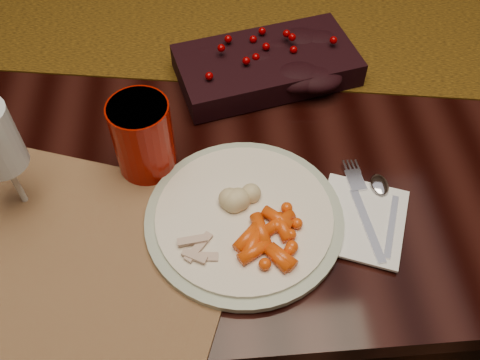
{
  "coord_description": "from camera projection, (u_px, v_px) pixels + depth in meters",
  "views": [
    {
      "loc": [
        -0.07,
        -0.73,
        1.42
      ],
      "look_at": [
        -0.03,
        -0.26,
        0.8
      ],
      "focal_mm": 40.0,
      "sensor_mm": 36.0,
      "label": 1
    }
  ],
  "objects": [
    {
      "name": "mashed_potatoes",
      "position": [
        243.0,
        191.0,
        0.78
      ],
      "size": [
        0.09,
        0.08,
        0.04
      ],
      "primitive_type": null,
      "rotation": [
        0.0,
        0.0,
        0.26
      ],
      "color": "beige",
      "rests_on": "dinner_plate"
    },
    {
      "name": "spoon",
      "position": [
        388.0,
        213.0,
        0.79
      ],
      "size": [
        0.08,
        0.14,
        0.0
      ],
      "primitive_type": null,
      "rotation": [
        0.0,
        0.0,
        -0.37
      ],
      "color": "silver",
      "rests_on": "napkin"
    },
    {
      "name": "napkin",
      "position": [
        362.0,
        220.0,
        0.79
      ],
      "size": [
        0.17,
        0.18,
        0.0
      ],
      "primitive_type": "cube",
      "rotation": [
        0.0,
        0.0,
        -0.38
      ],
      "color": "white",
      "rests_on": "placemat_main"
    },
    {
      "name": "floor",
      "position": [
        244.0,
        278.0,
        1.57
      ],
      "size": [
        5.0,
        5.0,
        0.0
      ],
      "primitive_type": "plane",
      "color": "black",
      "rests_on": "ground"
    },
    {
      "name": "baby_carrots",
      "position": [
        275.0,
        237.0,
        0.75
      ],
      "size": [
        0.12,
        0.1,
        0.02
      ],
      "primitive_type": null,
      "rotation": [
        0.0,
        0.0,
        -0.25
      ],
      "color": "#E0450A",
      "rests_on": "dinner_plate"
    },
    {
      "name": "wine_glass",
      "position": [
        4.0,
        161.0,
        0.74
      ],
      "size": [
        0.09,
        0.09,
        0.19
      ],
      "primitive_type": null,
      "rotation": [
        0.0,
        0.0,
        -0.31
      ],
      "color": "silver",
      "rests_on": "dining_table"
    },
    {
      "name": "dining_table",
      "position": [
        245.0,
        204.0,
        1.27
      ],
      "size": [
        1.8,
        1.0,
        0.75
      ],
      "primitive_type": "cube",
      "color": "black",
      "rests_on": "floor"
    },
    {
      "name": "placemat_main",
      "position": [
        38.0,
        258.0,
        0.75
      ],
      "size": [
        0.58,
        0.51,
        0.0
      ],
      "primitive_type": "cube",
      "rotation": [
        0.0,
        0.0,
        -0.37
      ],
      "color": "brown",
      "rests_on": "dining_table"
    },
    {
      "name": "turkey_shreds",
      "position": [
        194.0,
        247.0,
        0.74
      ],
      "size": [
        0.08,
        0.08,
        0.01
      ],
      "primitive_type": null,
      "rotation": [
        0.0,
        0.0,
        0.36
      ],
      "color": "beige",
      "rests_on": "dinner_plate"
    },
    {
      "name": "fork",
      "position": [
        364.0,
        213.0,
        0.79
      ],
      "size": [
        0.04,
        0.17,
        0.0
      ],
      "primitive_type": null,
      "rotation": [
        0.0,
        0.0,
        0.1
      ],
      "color": "silver",
      "rests_on": "napkin"
    },
    {
      "name": "dinner_plate",
      "position": [
        244.0,
        218.0,
        0.78
      ],
      "size": [
        0.36,
        0.36,
        0.02
      ],
      "primitive_type": "cylinder",
      "rotation": [
        0.0,
        0.0,
        -0.27
      ],
      "color": "#F2E5CE",
      "rests_on": "placemat_main"
    },
    {
      "name": "red_cup",
      "position": [
        143.0,
        137.0,
        0.81
      ],
      "size": [
        0.11,
        0.11,
        0.13
      ],
      "primitive_type": "cylinder",
      "rotation": [
        0.0,
        0.0,
        0.29
      ],
      "color": "#820B01",
      "rests_on": "placemat_main"
    },
    {
      "name": "table_runner",
      "position": [
        245.0,
        24.0,
        1.09
      ],
      "size": [
        1.81,
        0.66,
        0.0
      ],
      "primitive_type": "cube",
      "rotation": [
        0.0,
        0.0,
        -0.17
      ],
      "color": "#472D08",
      "rests_on": "dining_table"
    },
    {
      "name": "placemat_second",
      "position": [
        73.0,
        256.0,
        0.76
      ],
      "size": [
        0.54,
        0.46,
        0.0
      ],
      "primitive_type": "cube",
      "rotation": [
        0.0,
        0.0,
        -0.34
      ],
      "color": "brown",
      "rests_on": "dining_table"
    },
    {
      "name": "centerpiece",
      "position": [
        267.0,
        62.0,
        0.96
      ],
      "size": [
        0.35,
        0.23,
        0.06
      ],
      "primitive_type": null,
      "rotation": [
        0.0,
        0.0,
        0.23
      ],
      "color": "black",
      "rests_on": "table_runner"
    }
  ]
}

